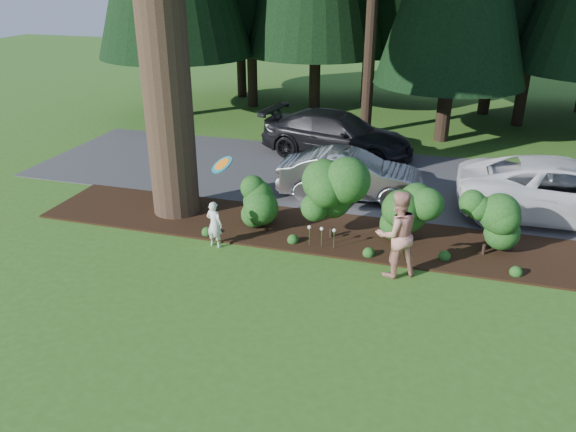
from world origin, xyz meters
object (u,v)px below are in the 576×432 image
object	(u,v)px
child	(214,224)
car_white_suv	(568,191)
adult	(397,234)
frisbee	(222,165)
car_silver_wagon	(351,175)
car_dark_suv	(337,135)

from	to	relation	value
child	car_white_suv	bearing A→B (deg)	-141.69
child	adult	size ratio (longest dim) A/B	0.59
car_white_suv	frisbee	distance (m)	9.04
car_silver_wagon	car_white_suv	bearing A→B (deg)	-93.05
car_silver_wagon	car_white_suv	distance (m)	5.73
car_silver_wagon	car_dark_suv	xyz separation A→B (m)	(-1.18, 3.70, 0.10)
car_white_suv	frisbee	xyz separation A→B (m)	(-8.02, -3.99, 1.23)
car_silver_wagon	frisbee	world-z (taller)	frisbee
car_silver_wagon	frisbee	xyz separation A→B (m)	(-2.30, -3.84, 1.34)
car_white_suv	adult	size ratio (longest dim) A/B	2.88
car_white_suv	car_dark_suv	world-z (taller)	same
car_silver_wagon	child	xyz separation A→B (m)	(-2.52, -3.97, -0.13)
car_white_suv	child	size ratio (longest dim) A/B	4.87
frisbee	adult	bearing A→B (deg)	-3.74
frisbee	car_white_suv	bearing A→B (deg)	26.44
car_dark_suv	frisbee	bearing A→B (deg)	-178.86
car_white_suv	frisbee	bearing A→B (deg)	114.39
car_white_suv	adult	xyz separation A→B (m)	(-3.96, -4.25, 0.16)
child	adult	world-z (taller)	adult
car_silver_wagon	adult	xyz separation A→B (m)	(1.76, -4.11, 0.27)
adult	frisbee	size ratio (longest dim) A/B	3.27
car_silver_wagon	adult	distance (m)	4.48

